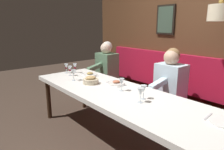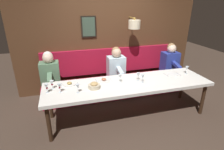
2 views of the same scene
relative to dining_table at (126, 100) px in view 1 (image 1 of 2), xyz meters
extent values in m
plane|color=#423328|center=(0.00, 0.00, -0.68)|extent=(12.00, 12.00, 0.00)
cube|color=silver|center=(0.00, 0.00, 0.03)|extent=(0.90, 3.21, 0.06)
cylinder|color=#301E12|center=(-0.35, 1.51, -0.34)|extent=(0.07, 0.07, 0.68)
cylinder|color=#301E12|center=(0.35, 1.51, -0.34)|extent=(0.07, 0.07, 0.68)
cube|color=maroon|center=(0.89, 0.00, -0.46)|extent=(0.52, 3.41, 0.45)
cube|color=#51331E|center=(1.48, 0.00, 0.77)|extent=(0.10, 4.61, 2.90)
cube|color=maroon|center=(1.39, 0.00, 0.09)|extent=(0.10, 3.41, 0.64)
cube|color=black|center=(1.42, 0.51, 0.96)|extent=(0.04, 0.35, 0.49)
cube|color=#384C3D|center=(1.40, 0.51, 0.96)|extent=(0.01, 0.29, 0.43)
cylinder|color=beige|center=(1.08, -0.51, 1.02)|extent=(0.28, 0.28, 0.20)
sphere|color=#A37F38|center=(1.08, -0.51, 1.15)|extent=(0.06, 0.06, 0.06)
cube|color=silver|center=(0.89, -0.02, 0.05)|extent=(0.30, 0.40, 0.56)
sphere|color=#D1A889|center=(0.87, -0.02, 0.43)|extent=(0.22, 0.22, 0.22)
sphere|color=#937047|center=(0.90, -0.02, 0.46)|extent=(0.20, 0.20, 0.20)
cube|color=silver|center=(0.60, -0.02, 0.09)|extent=(0.33, 0.09, 0.14)
cube|color=#567A5B|center=(0.89, 1.47, 0.05)|extent=(0.30, 0.40, 0.56)
sphere|color=beige|center=(0.87, 1.47, 0.43)|extent=(0.22, 0.22, 0.22)
sphere|color=silver|center=(0.90, 1.47, 0.46)|extent=(0.20, 0.20, 0.20)
cube|color=#567A5B|center=(0.60, 1.47, 0.09)|extent=(0.33, 0.09, 0.14)
cylinder|color=white|center=(0.15, -1.05, 0.06)|extent=(0.24, 0.24, 0.01)
cube|color=silver|center=(0.17, -0.91, 0.06)|extent=(0.18, 0.03, 0.01)
cylinder|color=white|center=(0.23, 1.10, 0.06)|extent=(0.24, 0.24, 0.01)
ellipsoid|color=#AD8E4C|center=(0.23, 1.10, 0.09)|extent=(0.11, 0.09, 0.04)
cube|color=silver|center=(0.21, 0.96, 0.06)|extent=(0.17, 0.03, 0.01)
cube|color=silver|center=(0.25, 1.25, 0.06)|extent=(0.18, 0.03, 0.01)
cylinder|color=silver|center=(0.23, 0.43, 0.06)|extent=(0.24, 0.24, 0.01)
ellipsoid|color=#B76647|center=(0.23, 0.43, 0.09)|extent=(0.11, 0.09, 0.04)
cube|color=silver|center=(0.21, 0.29, 0.06)|extent=(0.17, 0.02, 0.01)
cube|color=silver|center=(0.25, 0.58, 0.06)|extent=(0.18, 0.04, 0.01)
cylinder|color=silver|center=(-0.04, 1.28, 0.06)|extent=(0.06, 0.06, 0.00)
cylinder|color=silver|center=(-0.04, 1.28, 0.10)|extent=(0.01, 0.01, 0.07)
cone|color=silver|center=(-0.04, 1.28, 0.18)|extent=(0.07, 0.07, 0.08)
cylinder|color=maroon|center=(-0.04, 1.28, 0.15)|extent=(0.03, 0.03, 0.03)
cylinder|color=silver|center=(-0.15, 0.98, 0.06)|extent=(0.06, 0.06, 0.00)
cylinder|color=silver|center=(-0.15, 0.98, 0.10)|extent=(0.01, 0.01, 0.07)
cone|color=silver|center=(-0.15, 0.98, 0.18)|extent=(0.07, 0.07, 0.08)
cylinder|color=silver|center=(0.00, 1.49, 0.06)|extent=(0.06, 0.06, 0.00)
cylinder|color=silver|center=(0.00, 1.49, 0.10)|extent=(0.01, 0.01, 0.07)
cone|color=silver|center=(0.00, 1.49, 0.18)|extent=(0.07, 0.07, 0.08)
cylinder|color=maroon|center=(0.00, 1.49, 0.15)|extent=(0.03, 0.03, 0.02)
cylinder|color=silver|center=(0.07, 0.15, 0.06)|extent=(0.06, 0.06, 0.00)
cylinder|color=silver|center=(0.07, 0.15, 0.10)|extent=(0.01, 0.01, 0.07)
cone|color=silver|center=(0.07, 0.15, 0.18)|extent=(0.07, 0.07, 0.08)
cylinder|color=silver|center=(0.12, 1.41, 0.06)|extent=(0.06, 0.06, 0.00)
cylinder|color=silver|center=(0.12, 1.41, 0.10)|extent=(0.01, 0.01, 0.07)
cone|color=silver|center=(0.12, 1.41, 0.18)|extent=(0.07, 0.07, 0.08)
cylinder|color=maroon|center=(0.12, 1.41, 0.15)|extent=(0.03, 0.03, 0.02)
cylinder|color=silver|center=(-0.05, -0.27, 0.06)|extent=(0.06, 0.06, 0.00)
cylinder|color=silver|center=(-0.05, -0.27, 0.10)|extent=(0.01, 0.01, 0.07)
cone|color=silver|center=(-0.05, -0.27, 0.18)|extent=(0.07, 0.07, 0.08)
cylinder|color=silver|center=(0.06, -0.22, 0.06)|extent=(0.06, 0.06, 0.00)
cylinder|color=silver|center=(0.06, -0.22, 0.10)|extent=(0.01, 0.01, 0.07)
cone|color=silver|center=(0.06, -0.22, 0.18)|extent=(0.07, 0.07, 0.08)
cylinder|color=beige|center=(-0.04, 0.68, 0.09)|extent=(0.22, 0.22, 0.07)
ellipsoid|color=tan|center=(-0.04, 0.68, 0.14)|extent=(0.15, 0.13, 0.06)
camera|label=1|loc=(-1.61, -1.65, 0.88)|focal=32.59mm
camera|label=2|loc=(-2.99, 1.17, 1.52)|focal=29.15mm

